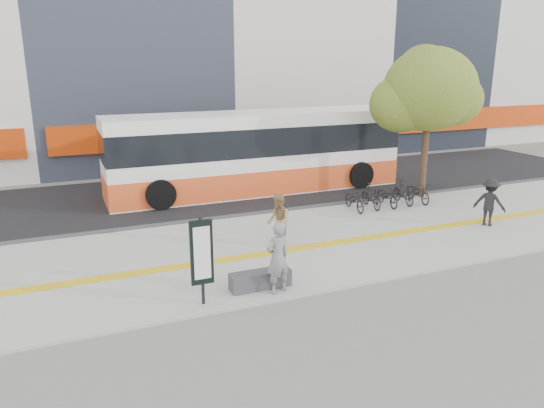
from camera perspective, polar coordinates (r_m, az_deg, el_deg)
name	(u,v)px	position (r m, az deg, el deg)	size (l,w,h in m)	color
ground	(326,260)	(15.57, 6.04, -6.16)	(120.00, 120.00, 0.00)	slate
sidewalk	(304,243)	(16.80, 3.58, -4.29)	(40.00, 7.00, 0.08)	gray
tactile_strip	(311,246)	(16.36, 4.36, -4.70)	(40.00, 0.45, 0.01)	yellow
street	(231,191)	(23.46, -4.56, 1.49)	(40.00, 8.00, 0.06)	black
curb	(264,213)	(19.82, -0.90, -1.02)	(40.00, 0.25, 0.14)	#39393B
bench	(260,280)	(13.43, -1.30, -8.36)	(1.60, 0.45, 0.45)	#39393B
signboard	(202,254)	(12.29, -7.78, -5.48)	(0.55, 0.10, 2.20)	black
street_tree	(427,91)	(22.55, 16.78, 11.86)	(4.40, 3.80, 6.31)	#3B291B
bus	(256,154)	(22.99, -1.73, 5.50)	(13.12, 3.11, 3.49)	white
bicycle_row	(387,195)	(21.17, 12.65, 0.95)	(3.78, 1.66, 0.94)	black
seated_woman	(278,258)	(12.92, 0.62, -5.97)	(0.68, 0.44, 1.86)	black
pedestrian_tan	(278,221)	(16.06, 0.71, -1.86)	(0.83, 0.64, 1.70)	#92744D
pedestrian_dark	(490,202)	(19.71, 22.94, 0.20)	(1.10, 0.63, 1.70)	black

